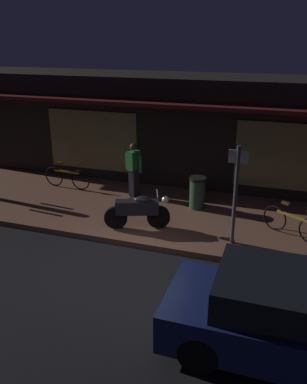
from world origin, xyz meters
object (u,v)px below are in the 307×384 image
(bicycle_extra, at_px, (292,223))
(parked_car_near, at_px, (293,319))
(person_bystander, at_px, (134,169))
(motorcycle, at_px, (138,210))
(bicycle_parked, at_px, (67,177))
(trash_bin, at_px, (197,192))
(sign_post, at_px, (236,190))

(bicycle_extra, relative_size, parked_car_near, 0.35)
(person_bystander, distance_m, parked_car_near, 7.16)
(motorcycle, height_order, bicycle_parked, motorcycle)
(motorcycle, height_order, person_bystander, person_bystander)
(trash_bin, height_order, parked_car_near, parked_car_near)
(bicycle_parked, height_order, bicycle_extra, same)
(bicycle_extra, relative_size, sign_post, 0.61)
(trash_bin, bearing_deg, motorcycle, -122.90)
(person_bystander, height_order, parked_car_near, person_bystander)
(person_bystander, relative_size, sign_post, 0.70)
(bicycle_parked, bearing_deg, bicycle_extra, -10.51)
(person_bystander, relative_size, trash_bin, 1.80)
(bicycle_extra, bearing_deg, parked_car_near, -89.57)
(sign_post, height_order, trash_bin, sign_post)
(bicycle_extra, xyz_separation_m, trash_bin, (-2.62, 1.03, 0.11))
(motorcycle, relative_size, bicycle_parked, 0.99)
(trash_bin, bearing_deg, bicycle_parked, 176.44)
(person_bystander, xyz_separation_m, parked_car_near, (4.72, -5.38, -0.32))
(bicycle_extra, relative_size, trash_bin, 1.56)
(bicycle_extra, bearing_deg, sign_post, -150.13)
(motorcycle, xyz_separation_m, parked_car_near, (3.79, -3.28, 0.06))
(motorcycle, xyz_separation_m, bicycle_parked, (-3.25, 2.04, -0.14))
(person_bystander, bearing_deg, parked_car_near, -48.73)
(motorcycle, xyz_separation_m, person_bystander, (-0.93, 2.09, 0.38))
(motorcycle, relative_size, trash_bin, 1.76)
(sign_post, xyz_separation_m, trash_bin, (-1.27, 1.80, -0.89))
(bicycle_parked, xyz_separation_m, person_bystander, (2.32, 0.06, 0.52))
(motorcycle, bearing_deg, trash_bin, 57.10)
(bicycle_parked, bearing_deg, trash_bin, -3.56)
(sign_post, relative_size, trash_bin, 2.58)
(bicycle_parked, distance_m, bicycle_extra, 7.13)
(trash_bin, bearing_deg, bicycle_extra, -21.41)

